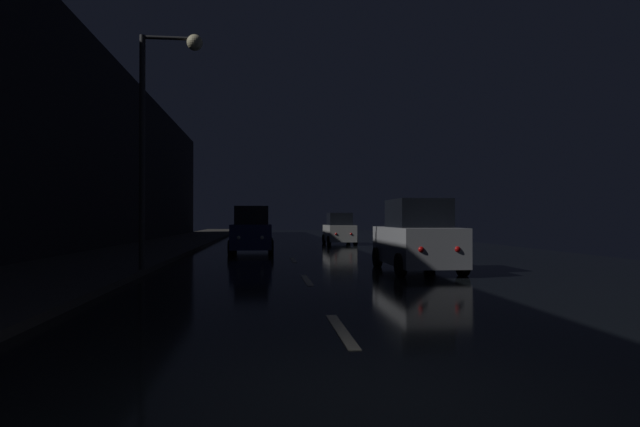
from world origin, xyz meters
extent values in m
cube|color=black|center=(0.00, 24.50, -0.01)|extent=(25.33, 84.00, 0.02)
cube|color=#33302D|center=(-6.47, 24.50, 0.07)|extent=(4.40, 84.00, 0.15)
cube|color=black|center=(-9.07, 21.00, 4.87)|extent=(0.80, 63.00, 9.75)
cube|color=beige|center=(0.00, 3.00, 0.01)|extent=(0.16, 2.20, 0.01)
cube|color=beige|center=(0.00, 8.79, 0.01)|extent=(0.16, 2.20, 0.01)
cube|color=beige|center=(0.00, 15.10, 0.01)|extent=(0.16, 2.20, 0.01)
cylinder|color=#2D2D30|center=(-4.37, 10.53, 3.27)|extent=(0.16, 0.16, 6.54)
cylinder|color=#2D2D30|center=(-3.67, 10.53, 6.49)|extent=(1.40, 0.10, 0.10)
sphere|color=beige|center=(-2.97, 10.53, 6.39)|extent=(0.44, 0.44, 0.44)
cube|color=#141E51|center=(-1.63, 19.55, 0.75)|extent=(1.74, 4.06, 1.06)
cube|color=black|center=(-1.63, 19.69, 1.68)|extent=(1.48, 2.03, 0.81)
cylinder|color=black|center=(-0.78, 18.13, 0.31)|extent=(0.21, 0.62, 0.62)
cylinder|color=black|center=(-2.48, 18.13, 0.31)|extent=(0.21, 0.62, 0.62)
cylinder|color=black|center=(-0.78, 20.97, 0.31)|extent=(0.21, 0.62, 0.62)
cylinder|color=black|center=(-2.48, 20.97, 0.31)|extent=(0.21, 0.62, 0.62)
sphere|color=white|center=(-1.15, 17.56, 0.75)|extent=(0.17, 0.17, 0.17)
sphere|color=white|center=(-2.11, 17.56, 0.75)|extent=(0.17, 0.17, 0.17)
sphere|color=red|center=(-1.15, 21.54, 0.75)|extent=(0.17, 0.17, 0.17)
sphere|color=red|center=(-2.11, 21.54, 0.75)|extent=(0.17, 0.17, 0.17)
cube|color=#A5A8AD|center=(3.37, 10.78, 0.75)|extent=(1.73, 4.05, 1.06)
cube|color=black|center=(3.37, 10.63, 1.68)|extent=(1.47, 2.02, 0.81)
cylinder|color=black|center=(2.52, 12.19, 0.31)|extent=(0.21, 0.62, 0.62)
cylinder|color=black|center=(4.22, 12.19, 0.31)|extent=(0.21, 0.62, 0.62)
cylinder|color=black|center=(2.52, 9.36, 0.31)|extent=(0.21, 0.62, 0.62)
cylinder|color=black|center=(4.22, 9.36, 0.31)|extent=(0.21, 0.62, 0.62)
sphere|color=slate|center=(2.89, 12.76, 0.75)|extent=(0.17, 0.17, 0.17)
sphere|color=slate|center=(3.84, 12.76, 0.75)|extent=(0.17, 0.17, 0.17)
sphere|color=red|center=(2.89, 8.79, 0.75)|extent=(0.17, 0.17, 0.17)
sphere|color=red|center=(3.84, 8.79, 0.75)|extent=(0.17, 0.17, 0.17)
cube|color=silver|center=(3.37, 26.72, 0.67)|extent=(1.56, 3.64, 0.95)
cube|color=black|center=(3.37, 26.59, 1.51)|extent=(1.32, 1.82, 0.73)
cylinder|color=black|center=(2.60, 28.00, 0.28)|extent=(0.19, 0.55, 0.55)
cylinder|color=black|center=(4.13, 28.00, 0.28)|extent=(0.19, 0.55, 0.55)
cylinder|color=black|center=(2.60, 25.45, 0.28)|extent=(0.19, 0.55, 0.55)
cylinder|color=black|center=(4.13, 25.45, 0.28)|extent=(0.19, 0.55, 0.55)
sphere|color=slate|center=(2.94, 28.51, 0.67)|extent=(0.16, 0.16, 0.16)
sphere|color=slate|center=(3.80, 28.51, 0.67)|extent=(0.16, 0.16, 0.16)
sphere|color=red|center=(2.94, 24.94, 0.67)|extent=(0.16, 0.16, 0.16)
sphere|color=red|center=(3.80, 24.94, 0.67)|extent=(0.16, 0.16, 0.16)
camera|label=1|loc=(-1.03, -4.01, 1.52)|focal=29.16mm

